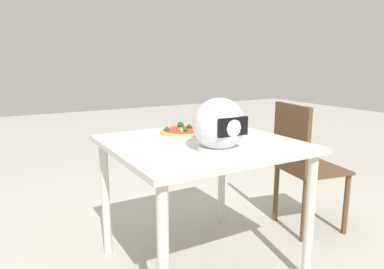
{
  "coord_description": "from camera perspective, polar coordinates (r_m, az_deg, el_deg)",
  "views": [
    {
      "loc": [
        0.98,
        1.61,
        1.18
      ],
      "look_at": [
        -0.0,
        -0.1,
        0.77
      ],
      "focal_mm": 33.13,
      "sensor_mm": 36.0,
      "label": 1
    }
  ],
  "objects": [
    {
      "name": "ground_plane",
      "position": [
        2.22,
        1.34,
        -20.27
      ],
      "size": [
        14.0,
        14.0,
        0.0
      ],
      "primitive_type": "plane",
      "color": "#B2ADA3"
    },
    {
      "name": "dining_table",
      "position": [
        1.96,
        1.43,
        -3.74
      ],
      "size": [
        0.98,
        0.94,
        0.75
      ],
      "color": "beige",
      "rests_on": "ground"
    },
    {
      "name": "pizza_plate",
      "position": [
        2.1,
        -1.33,
        0.1
      ],
      "size": [
        0.33,
        0.33,
        0.01
      ],
      "primitive_type": "cylinder",
      "color": "white",
      "rests_on": "dining_table"
    },
    {
      "name": "pizza",
      "position": [
        2.1,
        -1.39,
        0.59
      ],
      "size": [
        0.28,
        0.28,
        0.05
      ],
      "color": "tan",
      "rests_on": "pizza_plate"
    },
    {
      "name": "motorcycle_helmet",
      "position": [
        1.72,
        4.4,
        1.45
      ],
      "size": [
        0.26,
        0.26,
        0.26
      ],
      "color": "silver",
      "rests_on": "dining_table"
    },
    {
      "name": "chair_side",
      "position": [
        2.57,
        17.22,
        -4.0
      ],
      "size": [
        0.47,
        0.47,
        0.9
      ],
      "color": "brown",
      "rests_on": "ground"
    }
  ]
}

